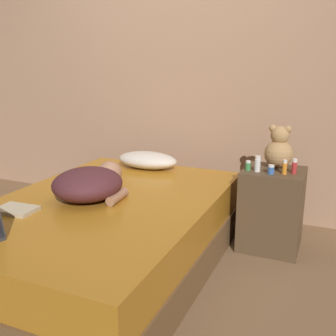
{
  "coord_description": "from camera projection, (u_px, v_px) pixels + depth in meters",
  "views": [
    {
      "loc": [
        1.3,
        -2.0,
        1.3
      ],
      "look_at": [
        0.33,
        0.24,
        0.64
      ],
      "focal_mm": 42.0,
      "sensor_mm": 36.0,
      "label": 1
    }
  ],
  "objects": [
    {
      "name": "bottle_orange",
      "position": [
        285.0,
        167.0,
        2.61
      ],
      "size": [
        0.03,
        0.03,
        0.1
      ],
      "color": "orange",
      "rests_on": "nightstand"
    },
    {
      "name": "wall_back",
      "position": [
        180.0,
        62.0,
        3.38
      ],
      "size": [
        8.0,
        0.06,
        2.6
      ],
      "color": "tan",
      "rests_on": "ground_plane"
    },
    {
      "name": "bed",
      "position": [
        107.0,
        233.0,
        2.55
      ],
      "size": [
        1.33,
        1.95,
        0.46
      ],
      "color": "brown",
      "rests_on": "ground_plane"
    },
    {
      "name": "bottle_green",
      "position": [
        248.0,
        166.0,
        2.7
      ],
      "size": [
        0.04,
        0.04,
        0.07
      ],
      "color": "#3D8E4C",
      "rests_on": "nightstand"
    },
    {
      "name": "teddy_bear",
      "position": [
        279.0,
        149.0,
        2.76
      ],
      "size": [
        0.2,
        0.2,
        0.3
      ],
      "color": "tan",
      "rests_on": "nightstand"
    },
    {
      "name": "bottle_white",
      "position": [
        257.0,
        164.0,
        2.67
      ],
      "size": [
        0.04,
        0.04,
        0.11
      ],
      "color": "white",
      "rests_on": "nightstand"
    },
    {
      "name": "bottle_red",
      "position": [
        294.0,
        166.0,
        2.62
      ],
      "size": [
        0.03,
        0.03,
        0.1
      ],
      "color": "#B72D2D",
      "rests_on": "nightstand"
    },
    {
      "name": "nightstand",
      "position": [
        271.0,
        209.0,
        2.8
      ],
      "size": [
        0.42,
        0.39,
        0.58
      ],
      "color": "brown",
      "rests_on": "ground_plane"
    },
    {
      "name": "pillow",
      "position": [
        147.0,
        160.0,
        3.21
      ],
      "size": [
        0.51,
        0.29,
        0.13
      ],
      "color": "beige",
      "rests_on": "bed"
    },
    {
      "name": "ground_plane",
      "position": [
        108.0,
        265.0,
        2.61
      ],
      "size": [
        12.0,
        12.0,
        0.0
      ],
      "primitive_type": "plane",
      "color": "brown"
    },
    {
      "name": "bottle_blue",
      "position": [
        271.0,
        170.0,
        2.62
      ],
      "size": [
        0.04,
        0.04,
        0.06
      ],
      "color": "#3866B2",
      "rests_on": "nightstand"
    },
    {
      "name": "book",
      "position": [
        16.0,
        210.0,
        2.28
      ],
      "size": [
        0.23,
        0.17,
        0.02
      ],
      "rotation": [
        0.0,
        0.0,
        0.05
      ],
      "color": "#C6B793",
      "rests_on": "bed"
    },
    {
      "name": "person_lying",
      "position": [
        91.0,
        183.0,
        2.5
      ],
      "size": [
        0.47,
        0.64,
        0.2
      ],
      "rotation": [
        0.0,
        0.0,
        0.08
      ],
      "color": "#4C2328",
      "rests_on": "bed"
    }
  ]
}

